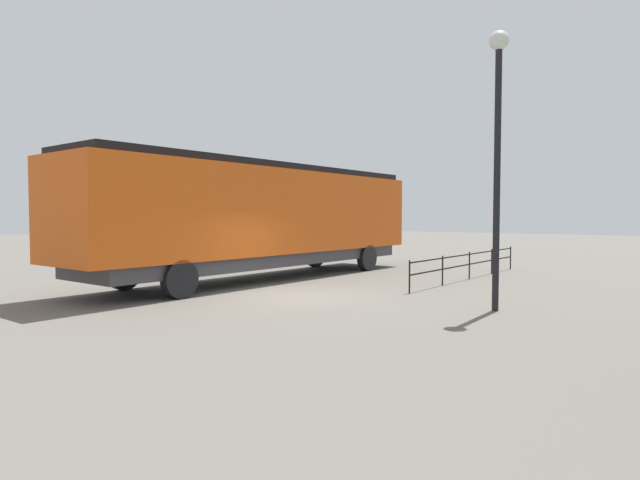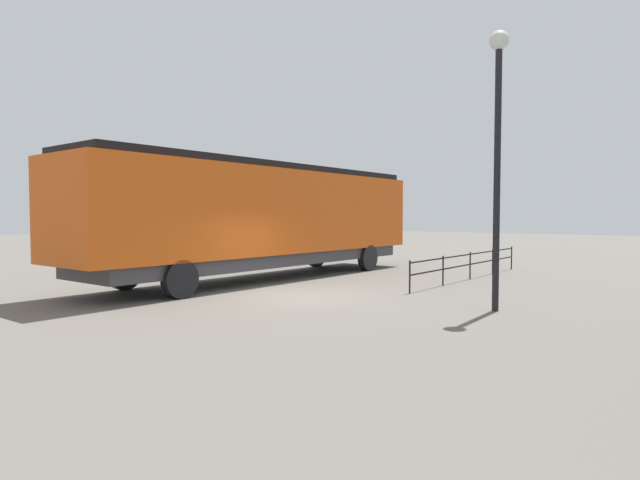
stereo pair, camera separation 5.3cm
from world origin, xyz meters
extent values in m
plane|color=#666059|center=(0.00, 0.00, 0.00)|extent=(120.00, 120.00, 0.00)
cube|color=#D15114|center=(-3.65, 2.39, 2.48)|extent=(3.13, 15.10, 2.96)
cube|color=black|center=(-3.65, 8.64, 2.04)|extent=(3.00, 2.60, 2.07)
cube|color=black|center=(-3.65, 2.39, 4.08)|extent=(2.81, 14.50, 0.24)
cube|color=#38383D|center=(-3.65, 2.39, 0.78)|extent=(2.81, 13.90, 0.45)
cylinder|color=black|center=(-5.07, 7.22, 0.55)|extent=(0.30, 1.10, 1.10)
cylinder|color=black|center=(-2.24, 7.22, 0.55)|extent=(0.30, 1.10, 1.10)
cylinder|color=black|center=(-5.07, -2.45, 0.55)|extent=(0.30, 1.10, 1.10)
cylinder|color=black|center=(-2.24, -2.45, 0.55)|extent=(0.30, 1.10, 1.10)
cylinder|color=black|center=(5.43, 1.12, 3.19)|extent=(0.16, 0.16, 6.39)
sphere|color=silver|center=(5.43, 1.12, 6.53)|extent=(0.47, 0.47, 0.47)
cube|color=black|center=(2.38, 7.00, 0.92)|extent=(0.04, 9.17, 0.04)
cube|color=black|center=(2.38, 7.00, 0.55)|extent=(0.04, 9.17, 0.04)
cylinder|color=black|center=(2.38, 2.41, 0.50)|extent=(0.05, 0.05, 1.00)
cylinder|color=black|center=(2.38, 4.70, 0.50)|extent=(0.05, 0.05, 1.00)
cylinder|color=black|center=(2.38, 7.00, 0.50)|extent=(0.05, 0.05, 1.00)
cylinder|color=black|center=(2.38, 9.29, 0.50)|extent=(0.05, 0.05, 1.00)
cylinder|color=black|center=(2.38, 11.58, 0.50)|extent=(0.05, 0.05, 1.00)
camera|label=1|loc=(9.95, -11.65, 2.33)|focal=29.65mm
camera|label=2|loc=(9.99, -11.62, 2.33)|focal=29.65mm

